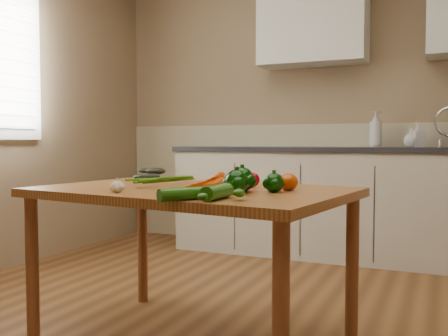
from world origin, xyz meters
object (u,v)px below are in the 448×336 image
Objects in this scene: soap_bottle_b at (418,135)px; carrot_bunch at (195,180)px; pepper_b at (274,183)px; pepper_c at (237,182)px; tomato_c at (288,182)px; tomato_b at (277,181)px; tomato_a at (252,180)px; table at (192,206)px; soap_bottle_a at (375,129)px; zucchini_a at (217,192)px; zucchini_b at (187,194)px; soap_bottle_c at (411,138)px; leafy_greens at (146,172)px; garlic_bulb at (117,187)px; pepper_a at (242,180)px.

soap_bottle_b is 0.76× the size of carrot_bunch.
pepper_c is (-0.12, -0.12, 0.01)m from pepper_b.
tomato_c is at bearing 67.34° from pepper_b.
tomato_a is at bearing 164.20° from tomato_b.
table is 2.34m from soap_bottle_a.
zucchini_a is at bearing -83.20° from tomato_a.
soap_bottle_b is 2.46m from pepper_c.
tomato_c is (0.04, 0.09, -0.00)m from pepper_b.
tomato_b reaches higher than zucchini_a.
pepper_b is at bearing -1.91° from carrot_bunch.
zucchini_b is at bearing 45.02° from soap_bottle_b.
soap_bottle_a is 0.29m from soap_bottle_c.
soap_bottle_a is at bearing 64.89° from leafy_greens.
soap_bottle_c is 2.72m from zucchini_b.
zucchini_a reaches higher than garlic_bulb.
zucchini_a is (-0.23, -2.61, -0.29)m from soap_bottle_a.
soap_bottle_b reaches higher than tomato_c.
pepper_b is 0.17m from pepper_c.
leafy_greens reaches higher than tomato_c.
tomato_b is (-0.48, -2.12, -0.23)m from soap_bottle_b.
soap_bottle_a reaches higher than pepper_b.
soap_bottle_b is at bearing 66.52° from soap_bottle_c.
leafy_greens is 0.86m from pepper_b.
zucchini_a is at bearing 134.95° from soap_bottle_a.
tomato_c is at bearing 47.94° from soap_bottle_b.
zucchini_a is 0.79× the size of zucchini_b.
garlic_bulb is 0.60× the size of pepper_c.
carrot_bunch reaches higher than tomato_b.
carrot_bunch is 0.39m from garlic_bulb.
leafy_greens is 0.94m from zucchini_a.
pepper_b reaches higher than tomato_b.
soap_bottle_a is at bearing -134.08° from soap_bottle_c.
soap_bottle_b is 2.18m from tomato_a.
soap_bottle_c is 0.68× the size of zucchini_b.
garlic_bulb is (-0.18, -0.31, 0.11)m from table.
pepper_a is at bearing -169.52° from pepper_b.
soap_bottle_a reaches higher than soap_bottle_b.
zucchini_a is at bearing -49.68° from soap_bottle_c.
zucchini_b is (-0.09, -0.06, -0.00)m from zucchini_a.
tomato_a is (0.23, 0.15, 0.12)m from table.
pepper_b is at bearing 44.44° from pepper_c.
garlic_bulb is at bearing 36.42° from soap_bottle_b.
soap_bottle_b is 2.41× the size of tomato_c.
carrot_bunch is 2.65× the size of pepper_c.
garlic_bulb is at bearing -150.20° from tomato_c.
soap_bottle_b reaches higher than zucchini_a.
garlic_bulb is at bearing -59.93° from soap_bottle_c.
table is 15.35× the size of pepper_c.
carrot_bunch reaches higher than zucchini_b.
pepper_c is 0.22m from zucchini_a.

